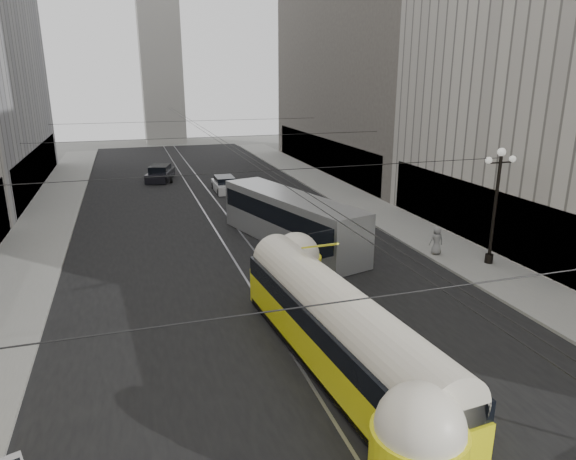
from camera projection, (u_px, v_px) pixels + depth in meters
road at (218, 217)px, 38.18m from camera, size 20.00×85.00×0.02m
sidewalk_left at (49, 217)px, 37.91m from camera, size 4.00×72.00×0.15m
sidewalk_right at (347, 196)px, 44.80m from camera, size 4.00×72.00×0.15m
rail_left at (208, 218)px, 37.96m from camera, size 0.12×85.00×0.04m
rail_right at (228, 217)px, 38.40m from camera, size 0.12×85.00×0.04m
building_right_far at (376, 14)px, 53.38m from camera, size 12.60×32.60×32.60m
distant_tower at (159, 42)px, 77.27m from camera, size 6.00×6.00×31.36m
lamppost_right_mid at (496, 200)px, 27.47m from camera, size 1.86×0.44×6.37m
catenary at (219, 139)px, 35.60m from camera, size 25.00×72.00×0.23m
streetcar at (337, 327)px, 18.10m from camera, size 3.40×14.93×3.26m
city_bus at (290, 218)px, 31.61m from camera, size 5.87×12.84×3.15m
sedan_white_far at (225, 185)px, 46.53m from camera, size 1.86×4.44×1.40m
sedan_dark_far at (160, 174)px, 51.52m from camera, size 3.30×5.25×1.54m
pedestrian_sidewalk_right at (436, 241)px, 29.67m from camera, size 0.86×0.59×1.65m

